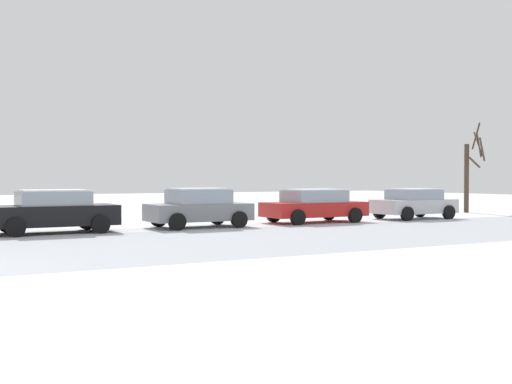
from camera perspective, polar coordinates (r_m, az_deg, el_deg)
name	(u,v)px	position (r m, az deg, el deg)	size (l,w,h in m)	color
parked_car_black	(53,211)	(23.00, -17.82, -1.64)	(4.27, 2.15, 1.51)	black
parked_car_gray	(198,208)	(24.52, -5.22, -1.41)	(3.92, 2.17, 1.52)	slate
parked_car_red	(314,205)	(27.21, 5.27, -1.21)	(4.48, 2.17, 1.44)	red
parked_car_silver	(414,203)	(30.39, 14.07, -0.99)	(3.92, 2.11, 1.42)	silver
tree_far_mid	(469,172)	(36.67, 18.69, 1.75)	(1.61, 1.46, 4.92)	#423326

